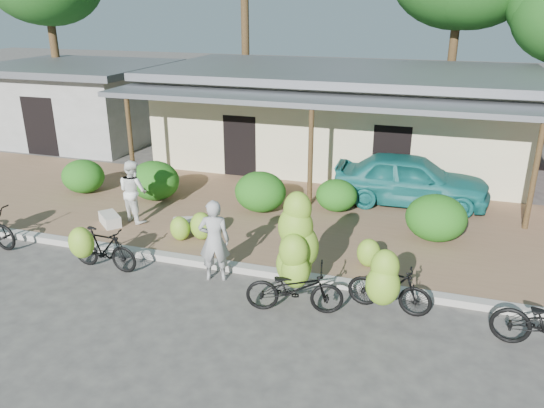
{
  "coord_description": "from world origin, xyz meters",
  "views": [
    {
      "loc": [
        3.21,
        -7.54,
        5.46
      ],
      "look_at": [
        -0.16,
        3.11,
        1.2
      ],
      "focal_mm": 35.0,
      "sensor_mm": 36.0,
      "label": 1
    }
  ],
  "objects": [
    {
      "name": "ground",
      "position": [
        0.0,
        0.0,
        0.0
      ],
      "size": [
        100.0,
        100.0,
        0.0
      ],
      "primitive_type": "plane",
      "color": "#423F3D",
      "rests_on": "ground"
    },
    {
      "name": "sidewalk",
      "position": [
        0.0,
        5.0,
        0.06
      ],
      "size": [
        60.0,
        6.0,
        0.12
      ],
      "primitive_type": "cube",
      "color": "#866448",
      "rests_on": "ground"
    },
    {
      "name": "curb",
      "position": [
        0.0,
        2.0,
        0.07
      ],
      "size": [
        60.0,
        0.25,
        0.15
      ],
      "primitive_type": "cube",
      "color": "#A8A399",
      "rests_on": "ground"
    },
    {
      "name": "shop_main",
      "position": [
        0.0,
        10.93,
        1.72
      ],
      "size": [
        13.0,
        8.5,
        3.35
      ],
      "color": "beige",
      "rests_on": "ground"
    },
    {
      "name": "shop_grey",
      "position": [
        -11.0,
        10.99,
        1.62
      ],
      "size": [
        7.0,
        6.0,
        3.15
      ],
      "color": "#A7A6A1",
      "rests_on": "ground"
    },
    {
      "name": "hedge_0",
      "position": [
        -6.68,
        5.08,
        0.62
      ],
      "size": [
        1.27,
        1.15,
        0.99
      ],
      "primitive_type": "ellipsoid",
      "color": "#1C5713",
      "rests_on": "sidewalk"
    },
    {
      "name": "hedge_1",
      "position": [
        -4.35,
        5.18,
        0.68
      ],
      "size": [
        1.44,
        1.3,
        1.13
      ],
      "primitive_type": "ellipsoid",
      "color": "#1C5713",
      "rests_on": "sidewalk"
    },
    {
      "name": "hedge_2",
      "position": [
        -1.16,
        5.23,
        0.67
      ],
      "size": [
        1.4,
        1.26,
        1.09
      ],
      "primitive_type": "ellipsoid",
      "color": "#1C5713",
      "rests_on": "sidewalk"
    },
    {
      "name": "hedge_3",
      "position": [
        0.81,
        5.87,
        0.56
      ],
      "size": [
        1.12,
        1.01,
        0.88
      ],
      "primitive_type": "ellipsoid",
      "color": "#1C5713",
      "rests_on": "sidewalk"
    },
    {
      "name": "hedge_4",
      "position": [
        3.42,
        4.7,
        0.68
      ],
      "size": [
        1.43,
        1.29,
        1.12
      ],
      "primitive_type": "ellipsoid",
      "color": "#1C5713",
      "rests_on": "sidewalk"
    },
    {
      "name": "bike_left",
      "position": [
        -3.38,
        1.1,
        0.56
      ],
      "size": [
        1.62,
        1.14,
        1.25
      ],
      "rotation": [
        0.0,
        0.0,
        1.52
      ],
      "color": "black",
      "rests_on": "ground"
    },
    {
      "name": "bike_center",
      "position": [
        0.94,
        1.1,
        0.87
      ],
      "size": [
        1.92,
        1.36,
        2.2
      ],
      "rotation": [
        0.0,
        0.0,
        1.77
      ],
      "color": "black",
      "rests_on": "ground"
    },
    {
      "name": "bike_right",
      "position": [
        2.66,
        1.16,
        0.66
      ],
      "size": [
        1.63,
        1.22,
        1.53
      ],
      "rotation": [
        0.0,
        0.0,
        1.45
      ],
      "color": "black",
      "rests_on": "ground"
    },
    {
      "name": "loose_banana_a",
      "position": [
        -2.38,
        2.84,
        0.42
      ],
      "size": [
        0.48,
        0.41,
        0.6
      ],
      "primitive_type": "ellipsoid",
      "color": "#88C932",
      "rests_on": "sidewalk"
    },
    {
      "name": "loose_banana_b",
      "position": [
        -1.9,
        3.04,
        0.46
      ],
      "size": [
        0.55,
        0.47,
        0.69
      ],
      "primitive_type": "ellipsoid",
      "color": "#88C932",
      "rests_on": "sidewalk"
    },
    {
      "name": "loose_banana_c",
      "position": [
        2.1,
        2.84,
        0.44
      ],
      "size": [
        0.51,
        0.43,
        0.63
      ],
      "primitive_type": "ellipsoid",
      "color": "#88C932",
      "rests_on": "sidewalk"
    },
    {
      "name": "sack_near",
      "position": [
        -2.4,
        3.43,
        0.27
      ],
      "size": [
        0.94,
        0.69,
        0.3
      ],
      "primitive_type": "cube",
      "rotation": [
        0.0,
        0.0,
        0.38
      ],
      "color": "beige",
      "rests_on": "sidewalk"
    },
    {
      "name": "sack_far",
      "position": [
        -4.53,
        3.16,
        0.26
      ],
      "size": [
        0.82,
        0.78,
        0.28
      ],
      "primitive_type": "cube",
      "rotation": [
        0.0,
        0.0,
        -0.71
      ],
      "color": "beige",
      "rests_on": "sidewalk"
    },
    {
      "name": "vendor",
      "position": [
        -0.9,
        1.53,
        0.88
      ],
      "size": [
        0.74,
        0.59,
        1.77
      ],
      "primitive_type": "imported",
      "rotation": [
        0.0,
        0.0,
        3.43
      ],
      "color": "#999999",
      "rests_on": "ground"
    },
    {
      "name": "bystander",
      "position": [
        -4.05,
        3.59,
        0.93
      ],
      "size": [
        0.97,
        0.87,
        1.63
      ],
      "primitive_type": "imported",
      "rotation": [
        0.0,
        0.0,
        2.74
      ],
      "color": "white",
      "rests_on": "sidewalk"
    },
    {
      "name": "teal_van",
      "position": [
        2.67,
        7.0,
        0.84
      ],
      "size": [
        4.28,
        1.8,
        1.45
      ],
      "primitive_type": "imported",
      "rotation": [
        0.0,
        0.0,
        1.59
      ],
      "color": "#18706F",
      "rests_on": "sidewalk"
    }
  ]
}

